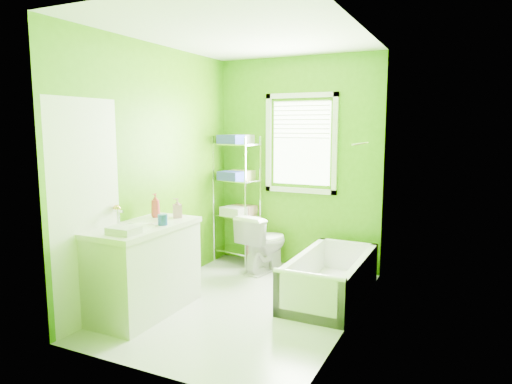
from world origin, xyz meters
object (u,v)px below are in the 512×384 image
at_px(bathtub, 329,284).
at_px(wire_shelf_unit, 238,185).
at_px(toilet, 264,242).
at_px(vanity, 144,266).

relative_size(bathtub, wire_shelf_unit, 0.87).
bearing_deg(toilet, bathtub, 163.61).
height_order(toilet, vanity, vanity).
xyz_separation_m(bathtub, vanity, (-1.49, -1.10, 0.30)).
distance_m(toilet, vanity, 1.71).
relative_size(bathtub, vanity, 1.28).
distance_m(bathtub, wire_shelf_unit, 1.85).
relative_size(bathtub, toilet, 2.02).
bearing_deg(bathtub, toilet, 151.70).
relative_size(toilet, vanity, 0.63).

